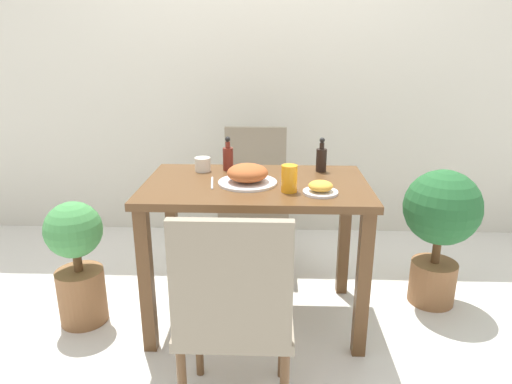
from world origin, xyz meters
TOP-DOWN VIEW (x-y plane):
  - ground_plane at (0.00, 0.00)m, footprint 16.00×16.00m
  - wall_back at (0.00, 1.23)m, footprint 8.00×0.05m
  - dining_table at (0.00, 0.00)m, footprint 1.08×0.67m
  - chair_near at (-0.05, -0.71)m, footprint 0.42×0.42m
  - chair_far at (-0.03, 0.68)m, footprint 0.42×0.42m
  - food_plate at (-0.04, -0.03)m, footprint 0.28×0.28m
  - side_plate at (0.30, -0.16)m, footprint 0.16×0.16m
  - drink_cup at (-0.29, 0.19)m, footprint 0.08×0.08m
  - juice_glass at (0.16, -0.14)m, footprint 0.07×0.07m
  - sauce_bottle at (0.33, 0.21)m, footprint 0.06×0.06m
  - condiment_bottle at (-0.16, 0.22)m, footprint 0.06×0.06m
  - fork_utensil at (-0.21, -0.03)m, footprint 0.03×0.19m
  - spoon_utensil at (0.13, -0.03)m, footprint 0.01×0.19m
  - potted_plant_left at (-0.90, -0.06)m, footprint 0.28×0.28m
  - potted_plant_right at (0.98, 0.19)m, footprint 0.41×0.41m

SIDE VIEW (x-z plane):
  - ground_plane at x=0.00m, z-range 0.00..0.00m
  - potted_plant_left at x=-0.90m, z-range 0.03..0.69m
  - potted_plant_right at x=0.98m, z-range 0.10..0.87m
  - chair_near at x=-0.05m, z-range 0.05..0.94m
  - chair_far at x=-0.03m, z-range 0.05..0.94m
  - dining_table at x=0.00m, z-range 0.25..1.01m
  - fork_utensil at x=-0.21m, z-range 0.75..0.76m
  - spoon_utensil at x=0.13m, z-range 0.75..0.76m
  - side_plate at x=0.30m, z-range 0.75..0.81m
  - drink_cup at x=-0.29m, z-range 0.75..0.83m
  - food_plate at x=-0.04m, z-range 0.75..0.85m
  - juice_glass at x=0.16m, z-range 0.75..0.88m
  - sauce_bottle at x=0.33m, z-range 0.73..0.91m
  - condiment_bottle at x=-0.16m, z-range 0.73..0.91m
  - wall_back at x=0.00m, z-range 0.00..2.60m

